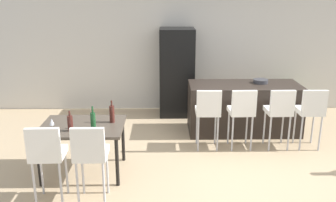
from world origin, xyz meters
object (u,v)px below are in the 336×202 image
object	(u,v)px
bar_chair_right	(280,109)
wine_bottle_middle	(93,120)
dining_chair_near	(47,152)
dining_table	(83,130)
dining_chair_far	(90,152)
bar_chair_far	(311,109)
refrigerator	(177,72)
potted_plant	(290,99)
wine_bottle_near	(112,114)
wine_glass_left	(52,122)
fruit_bowl	(261,81)
kitchen_island	(243,108)
bar_chair_left	(208,110)
wine_bottle_corner	(70,123)
bar_chair_middle	(242,109)

from	to	relation	value
bar_chair_right	wine_bottle_middle	bearing A→B (deg)	-162.02
wine_bottle_middle	dining_chair_near	bearing A→B (deg)	-122.79
dining_table	dining_chair_far	distance (m)	0.86
bar_chair_far	refrigerator	xyz separation A→B (m)	(-2.16, 1.86, 0.22)
refrigerator	potted_plant	bearing A→B (deg)	-0.23
wine_bottle_near	potted_plant	world-z (taller)	wine_bottle_near
dining_chair_far	wine_bottle_near	distance (m)	0.96
wine_bottle_near	wine_glass_left	bearing A→B (deg)	-157.04
wine_bottle_near	fruit_bowl	world-z (taller)	wine_bottle_near
kitchen_island	bar_chair_right	bearing A→B (deg)	-62.89
dining_chair_near	wine_glass_left	distance (m)	0.64
dining_table	potted_plant	xyz separation A→B (m)	(3.90, 2.67, -0.35)
bar_chair_right	dining_chair_near	distance (m)	3.72
wine_glass_left	bar_chair_right	bearing A→B (deg)	16.60
wine_bottle_middle	refrigerator	world-z (taller)	refrigerator
bar_chair_left	dining_chair_near	distance (m)	2.71
wine_bottle_middle	wine_glass_left	distance (m)	0.55
kitchen_island	refrigerator	distance (m)	1.67
dining_chair_near	wine_glass_left	size ratio (longest dim) A/B	6.03
bar_chair_right	fruit_bowl	size ratio (longest dim) A/B	3.85
dining_chair_far	refrigerator	bearing A→B (deg)	71.35
kitchen_island	wine_bottle_corner	xyz separation A→B (m)	(-2.78, -1.84, 0.39)
bar_chair_middle	fruit_bowl	xyz separation A→B (m)	(0.52, 0.90, 0.26)
bar_chair_left	dining_table	bearing A→B (deg)	-156.62
bar_chair_middle	wine_bottle_near	world-z (taller)	wine_bottle_near
dining_chair_far	bar_chair_middle	bearing A→B (deg)	36.69
dining_chair_near	wine_bottle_corner	world-z (taller)	dining_chair_near
bar_chair_far	dining_table	bearing A→B (deg)	-167.18
wine_bottle_corner	potted_plant	world-z (taller)	wine_bottle_corner
wine_bottle_corner	potted_plant	bearing A→B (deg)	35.68
wine_glass_left	potted_plant	bearing A→B (deg)	34.00
dining_chair_near	wine_bottle_middle	size ratio (longest dim) A/B	3.27
wine_glass_left	bar_chair_middle	bearing A→B (deg)	20.00
kitchen_island	bar_chair_far	distance (m)	1.26
bar_chair_middle	kitchen_island	bearing A→B (deg)	75.53
bar_chair_far	refrigerator	size ratio (longest dim) A/B	0.57
dining_table	potted_plant	bearing A→B (deg)	34.37
dining_chair_near	fruit_bowl	world-z (taller)	dining_chair_near
wine_bottle_corner	refrigerator	bearing A→B (deg)	61.71
bar_chair_left	wine_glass_left	distance (m)	2.49
bar_chair_middle	potted_plant	distance (m)	2.37
dining_chair_far	wine_bottle_near	size ratio (longest dim) A/B	3.18
kitchen_island	refrigerator	xyz separation A→B (m)	(-1.22, 1.05, 0.46)
bar_chair_right	dining_table	bearing A→B (deg)	-165.09
kitchen_island	dining_table	size ratio (longest dim) A/B	1.74
bar_chair_right	dining_table	size ratio (longest dim) A/B	0.89
bar_chair_middle	refrigerator	size ratio (longest dim) A/B	0.57
bar_chair_far	wine_glass_left	xyz separation A→B (m)	(-3.97, -1.03, 0.17)
bar_chair_far	dining_table	xyz separation A→B (m)	(-3.60, -0.82, -0.03)
dining_chair_far	fruit_bowl	world-z (taller)	dining_chair_far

